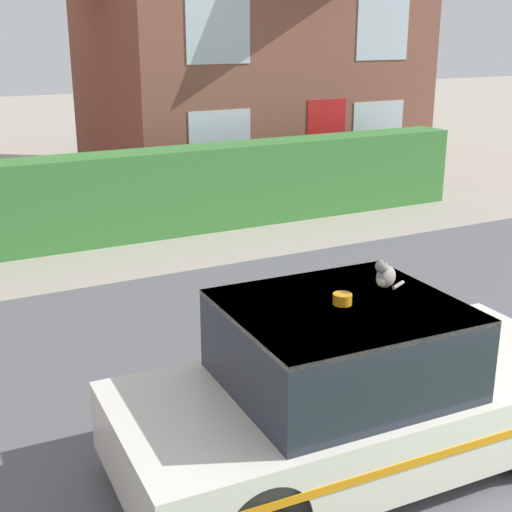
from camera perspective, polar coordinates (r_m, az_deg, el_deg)
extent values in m
cube|color=#5B5B60|center=(8.59, 8.37, -7.17)|extent=(28.00, 6.99, 0.01)
cube|color=#3D7F38|center=(12.72, -12.07, 4.51)|extent=(14.76, 0.81, 1.54)
cylinder|color=black|center=(7.59, 13.12, -8.08)|extent=(0.68, 0.23, 0.68)
cylinder|color=black|center=(6.46, -5.70, -12.57)|extent=(0.68, 0.23, 0.68)
cube|color=silver|center=(6.27, 8.24, -12.05)|extent=(4.23, 1.95, 0.61)
cube|color=#232833|center=(5.87, 6.78, -7.01)|extent=(1.88, 1.68, 0.70)
cube|color=silver|center=(5.74, 6.90, -4.03)|extent=(1.88, 1.68, 0.04)
cube|color=orange|center=(5.64, 13.44, -15.56)|extent=(3.95, 0.17, 0.07)
cube|color=orange|center=(6.92, 4.16, -8.47)|extent=(3.95, 0.17, 0.07)
cylinder|color=orange|center=(5.72, 6.92, -3.43)|extent=(0.15, 0.15, 0.09)
ellipsoid|color=gray|center=(5.86, 10.35, -1.64)|extent=(0.25, 0.22, 0.18)
ellipsoid|color=beige|center=(5.80, 10.00, -1.98)|extent=(0.09, 0.10, 0.10)
sphere|color=gray|center=(5.75, 10.02, -0.83)|extent=(0.11, 0.11, 0.11)
cone|color=gray|center=(5.75, 9.79, -0.35)|extent=(0.04, 0.04, 0.04)
cone|color=gray|center=(5.72, 10.30, -0.46)|extent=(0.04, 0.04, 0.04)
cylinder|color=gray|center=(5.92, 11.31, -2.28)|extent=(0.17, 0.10, 0.03)
cube|color=brown|center=(18.22, -0.73, 14.01)|extent=(7.36, 5.46, 4.81)
cube|color=red|center=(16.31, 5.60, 8.69)|extent=(1.00, 0.02, 2.10)
cube|color=silver|center=(15.00, -2.89, 9.11)|extent=(1.40, 0.02, 1.30)
cube|color=silver|center=(17.08, 9.72, 9.94)|extent=(1.40, 0.02, 1.30)
cube|color=silver|center=(14.83, -3.03, 17.59)|extent=(1.40, 0.02, 1.30)
cube|color=silver|center=(16.94, 10.12, 17.38)|extent=(1.40, 0.02, 1.30)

